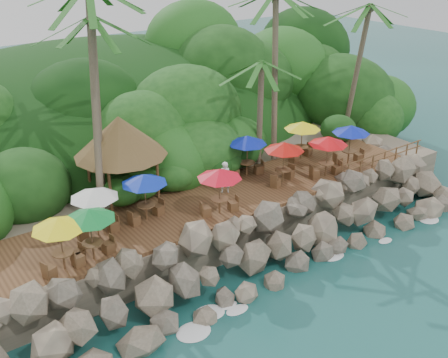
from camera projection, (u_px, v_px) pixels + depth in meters
ground at (295, 283)px, 26.41m from camera, size 140.00×140.00×0.00m
land_base at (141, 161)px, 37.75m from camera, size 32.00×25.20×2.10m
jungle_hill at (98, 144)px, 43.72m from camera, size 44.80×28.00×15.40m
seawall at (270, 246)px, 27.40m from camera, size 29.00×4.00×2.30m
terrace at (224, 199)px, 29.91m from camera, size 26.00×5.00×0.20m
jungle_foliage at (149, 179)px, 37.46m from camera, size 44.00×16.00×12.00m
foam_line at (291, 280)px, 26.62m from camera, size 25.20×0.80×0.06m
palms at (190, 11)px, 27.87m from camera, size 33.29×7.01×12.87m
palapa at (120, 136)px, 28.66m from camera, size 5.06×5.06×4.60m
dining_clusters at (225, 165)px, 28.66m from camera, size 21.28×5.53×2.53m
railing at (385, 157)px, 33.54m from camera, size 7.20×0.10×1.00m
waiter at (225, 177)px, 30.01m from camera, size 0.80×0.68×1.87m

